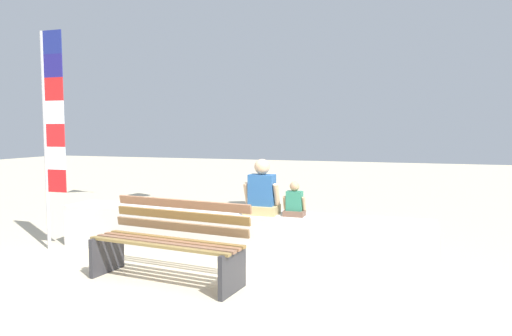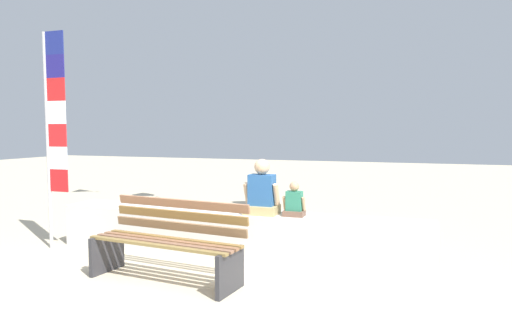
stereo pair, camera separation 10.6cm
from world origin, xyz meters
name	(u,v)px [view 2 (the right image)]	position (x,y,z in m)	size (l,w,h in m)	color
ground_plane	(203,276)	(0.00, 0.00, 0.00)	(40.00, 40.00, 0.00)	beige
seawall_ledge	(235,234)	(0.00, 0.96, 0.29)	(5.09, 0.61, 0.59)	silver
park_bench	(169,242)	(-0.32, -0.22, 0.43)	(1.84, 0.80, 0.88)	olive
person_adult	(262,193)	(0.39, 0.95, 0.87)	(0.47, 0.35, 0.72)	tan
person_child	(294,203)	(0.83, 0.95, 0.76)	(0.29, 0.21, 0.44)	brown
flag_banner	(53,125)	(-2.51, 0.44, 1.76)	(0.35, 0.05, 3.03)	#B7B7BC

